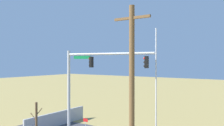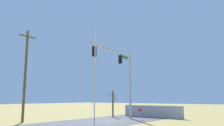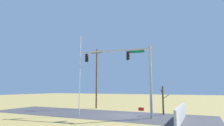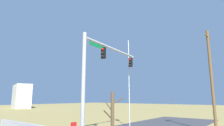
% 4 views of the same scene
% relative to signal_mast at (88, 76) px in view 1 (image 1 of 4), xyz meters
% --- Properties ---
extents(retaining_fence, '(0.20, 8.07, 1.49)m').
position_rel_signal_mast_xyz_m(retaining_fence, '(5.12, -1.03, -4.73)').
color(retaining_fence, '#A8A8AD').
rests_on(retaining_fence, ground_plane).
extents(signal_mast, '(8.34, 1.25, 7.79)m').
position_rel_signal_mast_xyz_m(signal_mast, '(0.00, 0.00, 0.00)').
color(signal_mast, '#B2B5BA').
rests_on(signal_mast, ground_plane).
extents(flagpole, '(0.10, 0.10, 9.45)m').
position_rel_signal_mast_xyz_m(flagpole, '(-5.95, -1.26, -0.75)').
color(flagpole, silver).
rests_on(flagpole, ground_plane).
extents(utility_pole, '(1.90, 0.26, 9.44)m').
position_rel_signal_mast_xyz_m(utility_pole, '(-8.07, 6.46, -0.59)').
color(utility_pole, brown).
rests_on(utility_pole, ground_plane).
extents(bare_tree, '(1.27, 1.02, 3.37)m').
position_rel_signal_mast_xyz_m(bare_tree, '(2.78, 3.41, -3.73)').
color(bare_tree, brown).
rests_on(bare_tree, ground_plane).
extents(open_sign, '(0.56, 0.04, 1.22)m').
position_rel_signal_mast_xyz_m(open_sign, '(1.49, -1.38, -4.57)').
color(open_sign, silver).
rests_on(open_sign, ground_plane).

